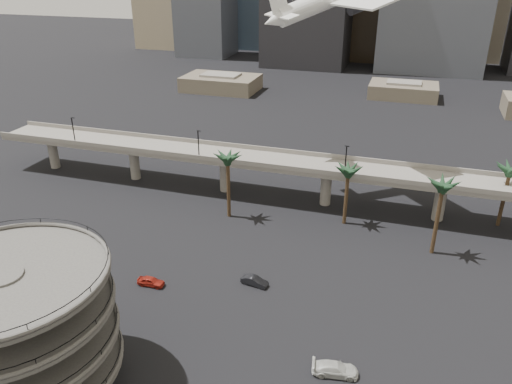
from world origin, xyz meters
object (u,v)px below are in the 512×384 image
(car_a, at_px, (151,281))
(car_c, at_px, (335,369))
(car_b, at_px, (254,281))
(parking_ramp, at_px, (14,323))
(overpass, at_px, (274,165))

(car_a, height_order, car_c, car_c)
(car_b, bearing_deg, car_c, -125.85)
(parking_ramp, xyz_separation_m, car_a, (3.49, 22.79, -9.11))
(car_b, distance_m, car_c, 20.86)
(overpass, xyz_separation_m, car_a, (-9.51, -36.21, -6.62))
(parking_ramp, xyz_separation_m, car_b, (18.74, 27.77, -9.13))
(car_b, height_order, car_c, car_c)
(overpass, relative_size, car_a, 30.63)
(parking_ramp, relative_size, overpass, 0.17)
(car_c, bearing_deg, car_b, 36.29)
(car_a, bearing_deg, overpass, -16.56)
(parking_ramp, height_order, car_a, parking_ramp)
(parking_ramp, bearing_deg, car_b, 55.99)
(overpass, height_order, car_c, overpass)
(overpass, height_order, car_a, overpass)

